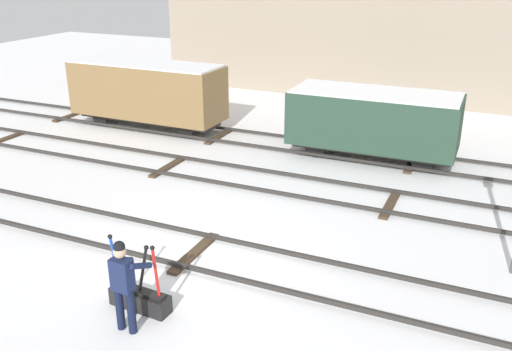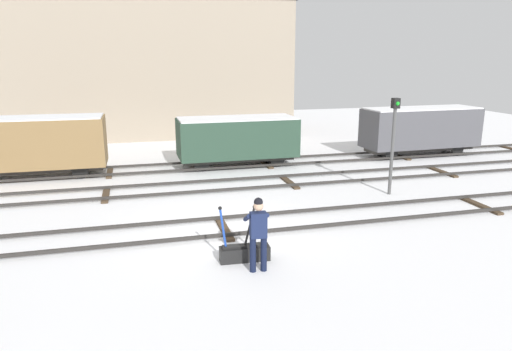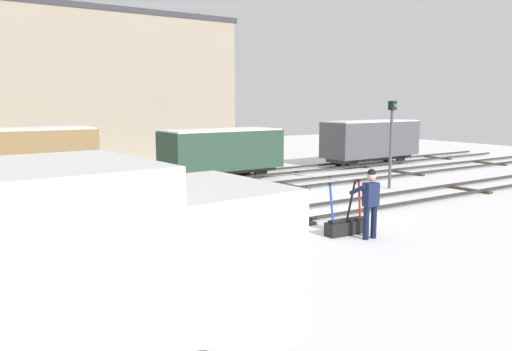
# 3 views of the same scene
# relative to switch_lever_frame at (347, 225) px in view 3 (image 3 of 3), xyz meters

# --- Properties ---
(ground_plane) EXTENTS (60.00, 60.00, 0.00)m
(ground_plane) POSITION_rel_switch_lever_frame_xyz_m (-0.09, 2.21, -0.25)
(ground_plane) COLOR white
(track_main_line) EXTENTS (44.00, 1.94, 0.18)m
(track_main_line) POSITION_rel_switch_lever_frame_xyz_m (-0.09, 2.21, -0.14)
(track_main_line) COLOR #2D2B28
(track_main_line) RESTS_ON ground_plane
(track_siding_near) EXTENTS (44.00, 1.94, 0.18)m
(track_siding_near) POSITION_rel_switch_lever_frame_xyz_m (-0.09, 6.70, -0.14)
(track_siding_near) COLOR #2D2B28
(track_siding_near) RESTS_ON ground_plane
(track_siding_far) EXTENTS (44.00, 1.94, 0.18)m
(track_siding_far) POSITION_rel_switch_lever_frame_xyz_m (-0.09, 10.20, -0.14)
(track_siding_far) COLOR #2D2B28
(track_siding_far) RESTS_ON ground_plane
(switch_lever_frame) EXTENTS (1.27, 0.42, 1.45)m
(switch_lever_frame) POSITION_rel_switch_lever_frame_xyz_m (0.00, 0.00, 0.00)
(switch_lever_frame) COLOR black
(switch_lever_frame) RESTS_ON ground_plane
(rail_worker) EXTENTS (0.56, 0.68, 1.81)m
(rail_worker) POSITION_rel_switch_lever_frame_xyz_m (0.17, -0.64, 0.78)
(rail_worker) COLOR #111831
(rail_worker) RESTS_ON ground_plane
(delivery_truck) EXTENTS (6.29, 2.79, 2.86)m
(delivery_truck) POSITION_rel_switch_lever_frame_xyz_m (-8.69, -4.12, 1.38)
(delivery_truck) COLOR silver
(delivery_truck) RESTS_ON ground_plane
(signal_post) EXTENTS (0.24, 0.32, 3.51)m
(signal_post) POSITION_rel_switch_lever_frame_xyz_m (6.50, 4.30, 1.93)
(signal_post) COLOR #4C4C4C
(signal_post) RESTS_ON ground_plane
(apartment_building) EXTENTS (18.22, 5.31, 8.56)m
(apartment_building) POSITION_rel_switch_lever_frame_xyz_m (-1.47, 20.45, 4.04)
(apartment_building) COLOR gray
(apartment_building) RESTS_ON ground_plane
(freight_car_far_end) EXTENTS (5.38, 2.26, 2.26)m
(freight_car_far_end) POSITION_rel_switch_lever_frame_xyz_m (2.07, 10.20, 1.06)
(freight_car_far_end) COLOR #2D2B28
(freight_car_far_end) RESTS_ON ground_plane
(freight_car_mid_siding) EXTENTS (6.07, 2.01, 2.55)m
(freight_car_mid_siding) POSITION_rel_switch_lever_frame_xyz_m (-6.70, 10.20, 1.21)
(freight_car_mid_siding) COLOR #2D2B28
(freight_car_mid_siding) RESTS_ON ground_plane
(freight_car_back_track) EXTENTS (6.02, 2.14, 2.45)m
(freight_car_back_track) POSITION_rel_switch_lever_frame_xyz_m (11.59, 10.20, 1.16)
(freight_car_back_track) COLOR #2D2B28
(freight_car_back_track) RESTS_ON ground_plane
(perched_bird_roof_left) EXTENTS (0.16, 0.28, 0.13)m
(perched_bird_roof_left) POSITION_rel_switch_lever_frame_xyz_m (5.72, 21.24, 8.37)
(perched_bird_roof_left) COLOR #514C47
(perched_bird_roof_left) RESTS_ON apartment_building
(perched_bird_roof_right) EXTENTS (0.28, 0.22, 0.13)m
(perched_bird_roof_right) POSITION_rel_switch_lever_frame_xyz_m (5.11, 18.17, 8.37)
(perched_bird_roof_right) COLOR #514C47
(perched_bird_roof_right) RESTS_ON apartment_building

